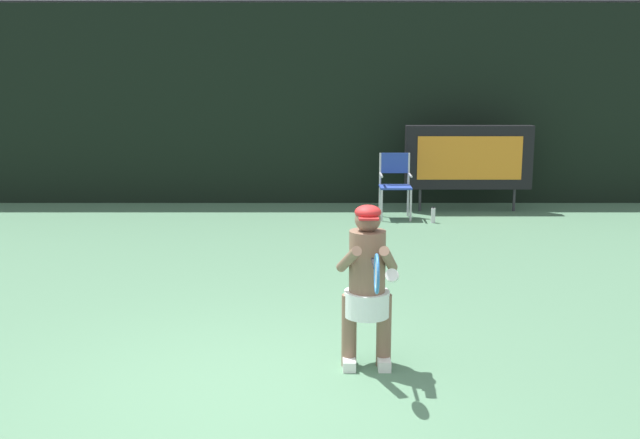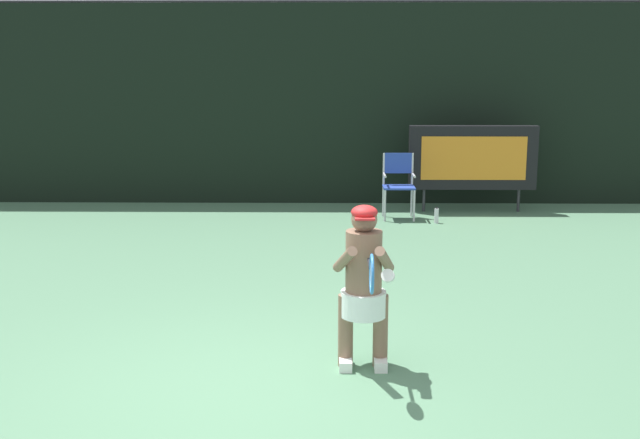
{
  "view_description": "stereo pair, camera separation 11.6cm",
  "coord_description": "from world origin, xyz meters",
  "px_view_note": "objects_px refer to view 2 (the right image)",
  "views": [
    {
      "loc": [
        0.57,
        -5.79,
        2.61
      ],
      "look_at": [
        0.58,
        1.8,
        1.05
      ],
      "focal_mm": 43.79,
      "sensor_mm": 36.0,
      "label": 1
    },
    {
      "loc": [
        0.68,
        -5.79,
        2.61
      ],
      "look_at": [
        0.58,
        1.8,
        1.05
      ],
      "focal_mm": 43.79,
      "sensor_mm": 36.0,
      "label": 2
    }
  ],
  "objects_px": {
    "tennis_player": "(364,282)",
    "tennis_racket": "(372,273)",
    "umpire_chair": "(399,182)",
    "scoreboard": "(473,158)",
    "water_bottle": "(436,216)"
  },
  "relations": [
    {
      "from": "tennis_player",
      "to": "tennis_racket",
      "type": "relative_size",
      "value": 2.36
    },
    {
      "from": "tennis_player",
      "to": "tennis_racket",
      "type": "distance_m",
      "value": 0.65
    },
    {
      "from": "umpire_chair",
      "to": "scoreboard",
      "type": "bearing_deg",
      "value": 23.84
    },
    {
      "from": "umpire_chair",
      "to": "tennis_racket",
      "type": "distance_m",
      "value": 7.14
    },
    {
      "from": "scoreboard",
      "to": "umpire_chair",
      "type": "height_order",
      "value": "scoreboard"
    },
    {
      "from": "water_bottle",
      "to": "tennis_player",
      "type": "xyz_separation_m",
      "value": [
        -1.44,
        -6.07,
        0.64
      ]
    },
    {
      "from": "water_bottle",
      "to": "tennis_player",
      "type": "distance_m",
      "value": 6.27
    },
    {
      "from": "umpire_chair",
      "to": "tennis_player",
      "type": "height_order",
      "value": "tennis_player"
    },
    {
      "from": "water_bottle",
      "to": "umpire_chair",
      "type": "bearing_deg",
      "value": 145.47
    },
    {
      "from": "scoreboard",
      "to": "umpire_chair",
      "type": "bearing_deg",
      "value": -156.16
    },
    {
      "from": "umpire_chair",
      "to": "tennis_racket",
      "type": "xyz_separation_m",
      "value": [
        -0.82,
        -7.08,
        0.38
      ]
    },
    {
      "from": "umpire_chair",
      "to": "tennis_racket",
      "type": "relative_size",
      "value": 1.79
    },
    {
      "from": "scoreboard",
      "to": "tennis_racket",
      "type": "bearing_deg",
      "value": -105.62
    },
    {
      "from": "tennis_player",
      "to": "tennis_racket",
      "type": "height_order",
      "value": "tennis_player"
    },
    {
      "from": "water_bottle",
      "to": "tennis_player",
      "type": "bearing_deg",
      "value": -103.37
    }
  ]
}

